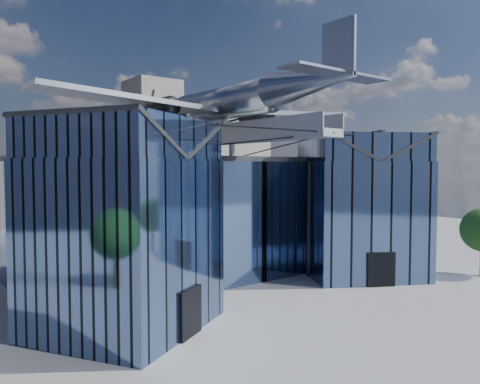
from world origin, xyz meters
TOP-DOWN VIEW (x-y plane):
  - ground_plane at (0.00, 0.00)m, footprint 120.00×120.00m
  - museum at (0.00, 5.82)m, footprint 32.88×24.50m
  - bg_towers at (1.45, 50.49)m, footprint 77.00×24.50m
  - tree_side_e at (30.81, 14.21)m, footprint 3.63×3.63m

SIDE VIEW (x-z plane):
  - ground_plane at x=0.00m, z-range 0.00..0.00m
  - tree_side_e at x=30.81m, z-range 0.91..6.04m
  - museum at x=0.00m, z-range -3.26..14.34m
  - bg_towers at x=1.45m, z-range -2.99..23.01m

